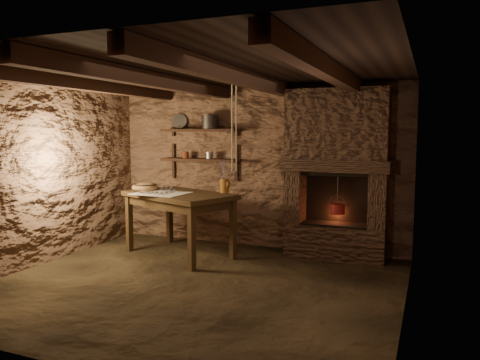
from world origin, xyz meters
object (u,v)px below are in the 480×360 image
at_px(wooden_bowl, 145,187).
at_px(red_pot, 337,208).
at_px(iron_stockpot, 210,123).
at_px(stoneware_jug, 225,179).
at_px(work_table, 179,222).

height_order(wooden_bowl, red_pot, red_pot).
bearing_deg(red_pot, iron_stockpot, 176.51).
bearing_deg(wooden_bowl, iron_stockpot, 46.29).
bearing_deg(stoneware_jug, iron_stockpot, 123.22).
relative_size(stoneware_jug, wooden_bowl, 1.16).
xyz_separation_m(work_table, iron_stockpot, (0.11, 0.76, 1.39)).
distance_m(work_table, red_pot, 2.19).
bearing_deg(iron_stockpot, stoneware_jug, -47.36).
xyz_separation_m(iron_stockpot, red_pot, (1.97, -0.12, -1.16)).
distance_m(iron_stockpot, red_pot, 2.29).
height_order(stoneware_jug, iron_stockpot, iron_stockpot).
bearing_deg(wooden_bowl, red_pot, 12.81).
bearing_deg(red_pot, stoneware_jug, -165.48).
height_order(work_table, wooden_bowl, wooden_bowl).
distance_m(wooden_bowl, red_pot, 2.74).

